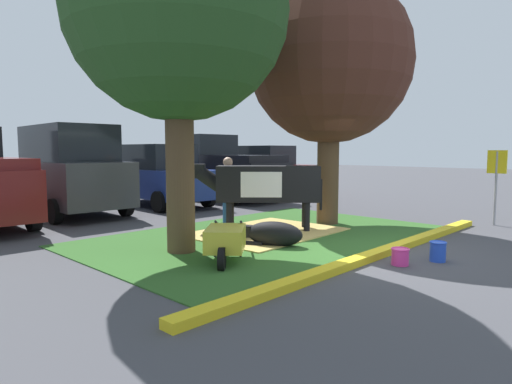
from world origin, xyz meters
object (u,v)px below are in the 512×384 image
Objects in this scene: suv_dark_grey at (69,170)px; sedan_red at (264,170)px; cow_holstein at (263,184)px; shade_tree_left at (178,10)px; person_handler at (228,189)px; bucket_pink at (400,256)px; pickup_truck_black at (219,169)px; calf_lying at (273,234)px; sedan_blue at (159,176)px; bucket_blue at (438,251)px; shade_tree_right at (330,62)px; wheelbarrow at (225,239)px; parking_sign at (497,172)px.

sedan_red is at bearing 1.27° from suv_dark_grey.
cow_holstein is at bearing -71.60° from suv_dark_grey.
shade_tree_left is 3.71× the size of person_handler.
bucket_pink is 9.58m from suv_dark_grey.
pickup_truck_black is at bearing -173.89° from sedan_red.
cow_holstein is 6.77m from pickup_truck_black.
calf_lying is (-1.08, -1.25, -0.83)m from cow_holstein.
sedan_blue and sedan_red have the same top height.
bucket_pink is 0.88× the size of bucket_blue.
shade_tree_right is at bearing 51.53° from bucket_pink.
calf_lying is 8.46m from pickup_truck_black.
wheelbarrow is at bearing -87.52° from shade_tree_left.
suv_dark_grey reaches higher than sedan_red.
sedan_red is (6.53, 5.99, -0.08)m from cow_holstein.
shade_tree_left is 4.34m from calf_lying.
calf_lying is 0.95× the size of wheelbarrow.
wheelbarrow is at bearing -116.23° from sedan_blue.
suv_dark_grey is at bearing 100.93° from bucket_blue.
calf_lying is at bearing 10.35° from wheelbarrow.
suv_dark_grey is (-6.38, 9.40, -0.02)m from parking_sign.
suv_dark_grey is at bearing 110.59° from person_handler.
wheelbarrow is 7.40m from suv_dark_grey.
suv_dark_grey is at bearing 97.45° from bucket_pink.
bucket_blue is at bearing -111.07° from pickup_truck_black.
bucket_pink is 12.07m from sedan_red.
pickup_truck_black is at bearing 72.90° from shade_tree_right.
sedan_blue is (2.89, -0.23, -0.29)m from suv_dark_grey.
suv_dark_grey reaches higher than cow_holstein.
calf_lying is 7.16m from sedan_blue.
parking_sign is 4.64m from bucket_blue.
bucket_blue is (0.65, -0.34, 0.03)m from bucket_pink.
sedan_blue is (3.49, 7.09, 0.60)m from wheelbarrow.
shade_tree_right is 6.84m from sedan_blue.
sedan_red reaches higher than bucket_pink.
cow_holstein is 7.72× the size of bucket_blue.
sedan_red is (9.12, 6.38, -3.23)m from shade_tree_left.
suv_dark_grey is (-3.70, 6.34, -2.67)m from shade_tree_right.
sedan_blue is at bearing -4.51° from suv_dark_grey.
sedan_blue reaches higher than bucket_blue.
shade_tree_left is at bearing -145.01° from sedan_red.
shade_tree_left reaches higher than bucket_pink.
pickup_truck_black is at bearing 68.93° from bucket_blue.
wheelbarrow is 7.34m from parking_sign.
sedan_red is at bearing 34.99° from shade_tree_left.
sedan_red is at bearing 6.11° from pickup_truck_black.
sedan_red is at bearing 56.59° from bucket_blue.
sedan_blue reaches higher than bucket_pink.
pickup_truck_black is at bearing 55.54° from calf_lying.
shade_tree_right reaches higher than sedan_red.
parking_sign is 9.31m from pickup_truck_black.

